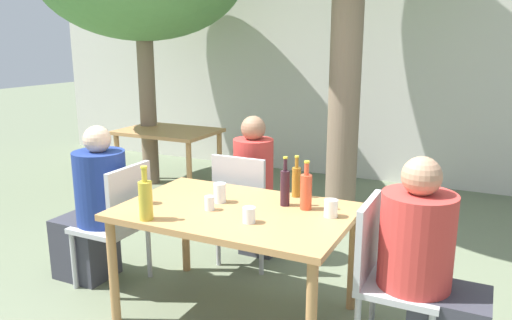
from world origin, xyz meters
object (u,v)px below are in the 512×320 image
Objects in this scene: oil_cruet_0 at (146,199)px; soda_bottle_1 at (306,191)px; dining_table_front at (235,220)px; patio_chair_2 at (245,203)px; person_seated_1 at (430,275)px; drinking_glass_4 at (220,193)px; patio_chair_0 at (119,218)px; patio_chair_1 at (386,270)px; dining_table_back at (168,138)px; amber_bottle_2 at (296,181)px; person_seated_0 at (94,212)px; drinking_glass_2 at (249,215)px; drinking_glass_3 at (147,196)px; drinking_glass_1 at (331,208)px; wine_bottle_3 at (285,187)px; person_seated_2 at (258,194)px; drinking_glass_0 at (210,203)px.

oil_cruet_0 reaches higher than soda_bottle_1.
dining_table_front is 0.77m from patio_chair_2.
drinking_glass_4 is at bearing 86.87° from person_seated_1.
patio_chair_2 is at bearing 143.34° from soda_bottle_1.
patio_chair_2 is (-0.29, 0.70, -0.14)m from dining_table_front.
person_seated_1 reaches higher than patio_chair_0.
patio_chair_0 is at bearing 90.00° from patio_chair_1.
amber_bottle_2 is at bearing -37.16° from dining_table_back.
person_seated_0 is at bearing -68.36° from dining_table_back.
person_seated_1 is at bearing 90.00° from person_seated_0.
drinking_glass_2 is at bearing -120.37° from soda_bottle_1.
drinking_glass_3 is (-0.28, -0.85, 0.26)m from patio_chair_2.
drinking_glass_1 is (-0.37, 0.12, 0.27)m from patio_chair_1.
patio_chair_0 and patio_chair_1 have the same top height.
wine_bottle_3 is at bearing 23.19° from drinking_glass_3.
wine_bottle_3 is at bearing -40.26° from dining_table_back.
person_seated_2 is (0.66, 0.94, 0.01)m from patio_chair_0.
drinking_glass_4 is at bearing 95.21° from patio_chair_0.
dining_table_front is at bearing 136.32° from drinking_glass_2.
drinking_glass_3 is at bearing 71.93° from patio_chair_2.
dining_table_back is 1.22× the size of patio_chair_1.
drinking_glass_2 is at bearing -1.76° from drinking_glass_3.
oil_cruet_0 is at bearing -129.01° from drinking_glass_0.
patio_chair_1 is at bearing 13.04° from drinking_glass_2.
patio_chair_0 is 1.00× the size of patio_chair_1.
person_seated_0 is at bearing -175.96° from drinking_glass_4.
drinking_glass_0 is at bearing -49.48° from dining_table_back.
patio_chair_0 reaches higher than dining_table_back.
amber_bottle_2 is 0.21m from wine_bottle_3.
wine_bottle_3 is (0.54, -0.74, 0.33)m from person_seated_2.
drinking_glass_0 is 0.91× the size of drinking_glass_3.
drinking_glass_4 is (-0.41, -0.12, -0.06)m from wine_bottle_3.
oil_cruet_0 reaches higher than drinking_glass_3.
patio_chair_1 is 0.47m from drinking_glass_1.
dining_table_front is 1.21× the size of person_seated_2.
drinking_glass_0 is 0.70× the size of drinking_glass_4.
patio_chair_0 is 0.85m from drinking_glass_4.
oil_cruet_0 reaches higher than wine_bottle_3.
dining_table_front is at bearing 107.04° from person_seated_2.
person_seated_0 is at bearing 166.01° from drinking_glass_3.
patio_chair_0 is at bearing -174.79° from drinking_glass_4.
soda_bottle_1 is 3.48× the size of drinking_glass_0.
drinking_glass_0 is at bearing 101.08° from patio_chair_2.
patio_chair_2 is at bearing 101.08° from drinking_glass_0.
patio_chair_0 is at bearing -170.71° from wine_bottle_3.
person_seated_1 is 11.22× the size of drinking_glass_1.
drinking_glass_0 is 0.16m from drinking_glass_4.
amber_bottle_2 reaches higher than patio_chair_2.
person_seated_0 is 1.49m from wine_bottle_3.
amber_bottle_2 reaches higher than drinking_glass_4.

